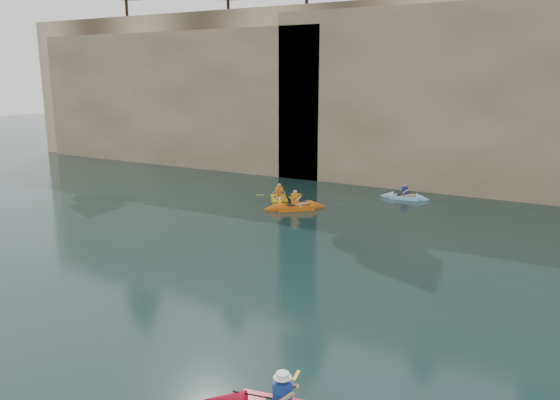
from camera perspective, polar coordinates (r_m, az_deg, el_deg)
The scene contains 9 objects.
ground at distance 15.82m, azimuth -7.09°, elevation -13.53°, with size 160.00×160.00×0.00m, color black.
cliff at distance 42.18m, azimuth 18.06°, elevation 10.98°, with size 70.00×16.00×12.00m, color tan.
cliff_slab_west at distance 44.35m, azimuth -10.86°, elevation 10.51°, with size 26.00×2.40×10.56m, color tan.
cliff_slab_center at distance 34.54m, azimuth 18.78°, elevation 10.11°, with size 24.00×2.40×11.40m, color tan.
sea_cave_west at distance 42.84m, azimuth -9.18°, elevation 6.09°, with size 4.50×1.00×4.00m, color black.
sea_cave_center at distance 35.94m, azimuth 8.66°, elevation 4.16°, with size 3.50×1.00×3.20m, color black.
kayaker_orange at distance 28.99m, azimuth 1.57°, elevation -0.71°, with size 3.12×2.94×1.33m.
kayaker_yellow at distance 30.73m, azimuth -0.08°, elevation 0.08°, with size 2.50×3.11×1.33m.
kayaker_ltblue_mid at distance 32.29m, azimuth 12.89°, elevation 0.33°, with size 2.94×2.18×1.09m.
Camera 1 is at (8.55, -11.29, 7.04)m, focal length 35.00 mm.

